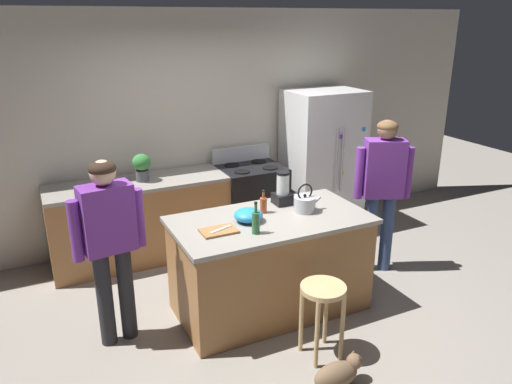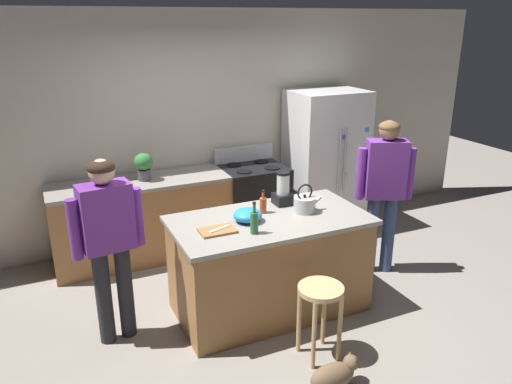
{
  "view_description": "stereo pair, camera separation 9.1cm",
  "coord_description": "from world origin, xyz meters",
  "px_view_note": "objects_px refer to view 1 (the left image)",
  "views": [
    {
      "loc": [
        -1.88,
        -3.6,
        2.59
      ],
      "look_at": [
        0.0,
        0.3,
        1.06
      ],
      "focal_mm": 34.73,
      "sensor_mm": 36.0,
      "label": 1
    },
    {
      "loc": [
        -1.8,
        -3.63,
        2.59
      ],
      "look_at": [
        0.0,
        0.3,
        1.06
      ],
      "focal_mm": 34.73,
      "sensor_mm": 36.0,
      "label": 2
    }
  ],
  "objects_px": {
    "kitchen_island": "(270,264)",
    "potted_plant": "(142,166)",
    "person_by_island_left": "(109,236)",
    "blender_appliance": "(283,190)",
    "bar_stool": "(323,302)",
    "tea_kettle": "(305,203)",
    "person_by_sink_right": "(383,182)",
    "bottle_olive_oil": "(256,222)",
    "cat": "(338,374)",
    "mixing_bowl": "(248,215)",
    "refrigerator": "(322,160)",
    "stove_range": "(251,202)",
    "cutting_board": "(219,231)",
    "chef_knife": "(221,229)",
    "bottle_cooking_sauce": "(264,204)"
  },
  "relations": [
    {
      "from": "kitchen_island",
      "to": "potted_plant",
      "type": "distance_m",
      "value": 1.84
    },
    {
      "from": "person_by_island_left",
      "to": "blender_appliance",
      "type": "xyz_separation_m",
      "value": [
        1.64,
        0.14,
        0.09
      ]
    },
    {
      "from": "bar_stool",
      "to": "tea_kettle",
      "type": "bearing_deg",
      "value": 69.33
    },
    {
      "from": "person_by_sink_right",
      "to": "bar_stool",
      "type": "height_order",
      "value": "person_by_sink_right"
    },
    {
      "from": "bar_stool",
      "to": "bottle_olive_oil",
      "type": "bearing_deg",
      "value": 119.16
    },
    {
      "from": "cat",
      "to": "potted_plant",
      "type": "relative_size",
      "value": 1.73
    },
    {
      "from": "blender_appliance",
      "to": "tea_kettle",
      "type": "height_order",
      "value": "blender_appliance"
    },
    {
      "from": "potted_plant",
      "to": "bar_stool",
      "type": "bearing_deg",
      "value": -70.78
    },
    {
      "from": "mixing_bowl",
      "to": "refrigerator",
      "type": "bearing_deg",
      "value": 40.67
    },
    {
      "from": "stove_range",
      "to": "refrigerator",
      "type": "bearing_deg",
      "value": -1.42
    },
    {
      "from": "person_by_sink_right",
      "to": "cat",
      "type": "bearing_deg",
      "value": -136.64
    },
    {
      "from": "person_by_island_left",
      "to": "bottle_olive_oil",
      "type": "xyz_separation_m",
      "value": [
        1.11,
        -0.36,
        0.06
      ]
    },
    {
      "from": "refrigerator",
      "to": "person_by_island_left",
      "type": "bearing_deg",
      "value": -154.56
    },
    {
      "from": "cat",
      "to": "bottle_olive_oil",
      "type": "height_order",
      "value": "bottle_olive_oil"
    },
    {
      "from": "cutting_board",
      "to": "mixing_bowl",
      "type": "bearing_deg",
      "value": 17.87
    },
    {
      "from": "cutting_board",
      "to": "potted_plant",
      "type": "bearing_deg",
      "value": 98.36
    },
    {
      "from": "person_by_island_left",
      "to": "cutting_board",
      "type": "xyz_separation_m",
      "value": [
        0.85,
        -0.21,
        -0.04
      ]
    },
    {
      "from": "potted_plant",
      "to": "person_by_island_left",
      "type": "bearing_deg",
      "value": -113.09
    },
    {
      "from": "person_by_sink_right",
      "to": "cutting_board",
      "type": "distance_m",
      "value": 1.94
    },
    {
      "from": "kitchen_island",
      "to": "blender_appliance",
      "type": "height_order",
      "value": "blender_appliance"
    },
    {
      "from": "stove_range",
      "to": "cutting_board",
      "type": "relative_size",
      "value": 3.64
    },
    {
      "from": "person_by_island_left",
      "to": "potted_plant",
      "type": "relative_size",
      "value": 5.28
    },
    {
      "from": "person_by_island_left",
      "to": "chef_knife",
      "type": "distance_m",
      "value": 0.89
    },
    {
      "from": "potted_plant",
      "to": "tea_kettle",
      "type": "height_order",
      "value": "potted_plant"
    },
    {
      "from": "person_by_island_left",
      "to": "potted_plant",
      "type": "bearing_deg",
      "value": 66.91
    },
    {
      "from": "blender_appliance",
      "to": "kitchen_island",
      "type": "bearing_deg",
      "value": -134.68
    },
    {
      "from": "person_by_island_left",
      "to": "bottle_cooking_sauce",
      "type": "distance_m",
      "value": 1.38
    },
    {
      "from": "person_by_sink_right",
      "to": "chef_knife",
      "type": "xyz_separation_m",
      "value": [
        -1.9,
        -0.27,
        -0.06
      ]
    },
    {
      "from": "bar_stool",
      "to": "mixing_bowl",
      "type": "distance_m",
      "value": 0.98
    },
    {
      "from": "bar_stool",
      "to": "person_by_sink_right",
      "type": "bearing_deg",
      "value": 36.13
    },
    {
      "from": "chef_knife",
      "to": "blender_appliance",
      "type": "bearing_deg",
      "value": 4.79
    },
    {
      "from": "bar_stool",
      "to": "tea_kettle",
      "type": "relative_size",
      "value": 2.29
    },
    {
      "from": "person_by_island_left",
      "to": "cutting_board",
      "type": "relative_size",
      "value": 5.28
    },
    {
      "from": "person_by_sink_right",
      "to": "refrigerator",
      "type": "bearing_deg",
      "value": 84.81
    },
    {
      "from": "chef_knife",
      "to": "bar_stool",
      "type": "bearing_deg",
      "value": -71.66
    },
    {
      "from": "stove_range",
      "to": "tea_kettle",
      "type": "xyz_separation_m",
      "value": [
        -0.16,
        -1.52,
        0.52
      ]
    },
    {
      "from": "person_by_island_left",
      "to": "blender_appliance",
      "type": "bearing_deg",
      "value": 5.01
    },
    {
      "from": "person_by_sink_right",
      "to": "tea_kettle",
      "type": "distance_m",
      "value": 1.05
    },
    {
      "from": "kitchen_island",
      "to": "bottle_cooking_sauce",
      "type": "bearing_deg",
      "value": 89.23
    },
    {
      "from": "stove_range",
      "to": "bottle_olive_oil",
      "type": "relative_size",
      "value": 3.96
    },
    {
      "from": "person_by_island_left",
      "to": "bar_stool",
      "type": "xyz_separation_m",
      "value": [
        1.42,
        -0.92,
        -0.47
      ]
    },
    {
      "from": "refrigerator",
      "to": "cat",
      "type": "distance_m",
      "value": 3.17
    },
    {
      "from": "potted_plant",
      "to": "bottle_olive_oil",
      "type": "distance_m",
      "value": 1.86
    },
    {
      "from": "bottle_olive_oil",
      "to": "chef_knife",
      "type": "bearing_deg",
      "value": 147.86
    },
    {
      "from": "bar_stool",
      "to": "cat",
      "type": "distance_m",
      "value": 0.54
    },
    {
      "from": "tea_kettle",
      "to": "cutting_board",
      "type": "height_order",
      "value": "tea_kettle"
    },
    {
      "from": "person_by_sink_right",
      "to": "potted_plant",
      "type": "height_order",
      "value": "person_by_sink_right"
    },
    {
      "from": "tea_kettle",
      "to": "cutting_board",
      "type": "xyz_separation_m",
      "value": [
        -0.88,
        -0.09,
        -0.07
      ]
    },
    {
      "from": "kitchen_island",
      "to": "cat",
      "type": "xyz_separation_m",
      "value": [
        -0.03,
        -1.16,
        -0.35
      ]
    },
    {
      "from": "kitchen_island",
      "to": "refrigerator",
      "type": "height_order",
      "value": "refrigerator"
    }
  ]
}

